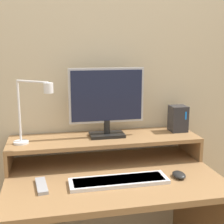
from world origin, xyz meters
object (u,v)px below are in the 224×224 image
object	(u,v)px
keyboard	(119,181)
mouse	(179,175)
desk_lamp	(33,108)
remote_control	(42,186)
router_dock	(178,119)
monitor	(107,100)

from	to	relation	value
keyboard	mouse	xyz separation A→B (m)	(0.31, -0.00, 0.00)
desk_lamp	mouse	xyz separation A→B (m)	(0.70, -0.24, -0.32)
desk_lamp	mouse	bearing A→B (deg)	-18.64
desk_lamp	mouse	distance (m)	0.81
desk_lamp	keyboard	size ratio (longest dim) A/B	0.71
remote_control	router_dock	bearing A→B (deg)	21.70
keyboard	router_dock	bearing A→B (deg)	37.95
monitor	mouse	size ratio (longest dim) A/B	4.68
desk_lamp	monitor	bearing A→B (deg)	13.52
router_dock	remote_control	size ratio (longest dim) A/B	0.91
keyboard	remote_control	size ratio (longest dim) A/B	2.78
mouse	keyboard	bearing A→B (deg)	179.55
mouse	remote_control	bearing A→B (deg)	177.53
desk_lamp	keyboard	xyz separation A→B (m)	(0.39, -0.23, -0.33)
router_dock	keyboard	distance (m)	0.61
router_dock	keyboard	size ratio (longest dim) A/B	0.33
desk_lamp	router_dock	xyz separation A→B (m)	(0.84, 0.12, -0.12)
mouse	remote_control	xyz separation A→B (m)	(-0.67, 0.03, -0.01)
mouse	remote_control	size ratio (longest dim) A/B	0.53
keyboard	remote_control	distance (m)	0.37
monitor	mouse	world-z (taller)	monitor
monitor	remote_control	xyz separation A→B (m)	(-0.37, -0.30, -0.34)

